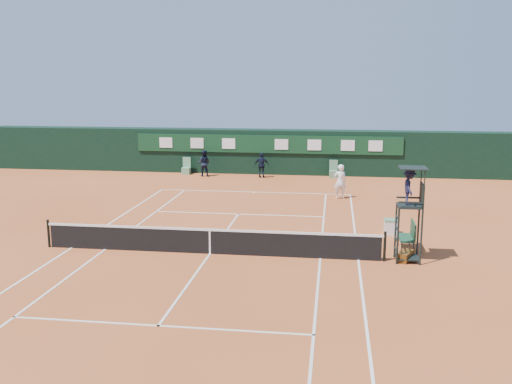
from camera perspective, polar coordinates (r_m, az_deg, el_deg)
ground at (r=21.56m, az=-4.61°, el=-6.18°), size 90.00×90.00×0.00m
court_lines at (r=21.56m, az=-4.61°, el=-6.16°), size 11.05×23.85×0.01m
tennis_net at (r=21.42m, az=-4.63°, el=-4.88°), size 12.90×0.10×1.10m
back_wall at (r=39.38m, az=1.22°, el=4.09°), size 40.00×1.65×3.00m
linesman_chair_left at (r=39.35m, az=-6.99°, el=2.25°), size 0.55×0.50×1.15m
linesman_chair_right at (r=38.05m, az=7.74°, el=1.92°), size 0.55×0.50×1.15m
umpire_chair at (r=20.77m, az=15.14°, el=-0.22°), size 0.96×0.95×3.42m
player_bench at (r=22.64m, az=15.07°, el=-4.12°), size 0.56×1.20×1.10m
tennis_bag at (r=21.38m, az=14.69°, el=-6.21°), size 0.73×0.98×0.34m
cooler at (r=24.71m, az=13.34°, el=-3.39°), size 0.57×0.57×0.65m
tennis_ball at (r=28.36m, az=2.62°, el=-1.80°), size 0.08×0.08×0.08m
player at (r=31.32m, az=8.41°, el=1.05°), size 0.77×0.60×1.89m
ball_kid_left at (r=38.30m, az=-5.23°, el=2.89°), size 0.89×0.72×1.76m
ball_kid_right at (r=37.58m, az=0.58°, el=2.70°), size 1.00×0.47×1.67m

